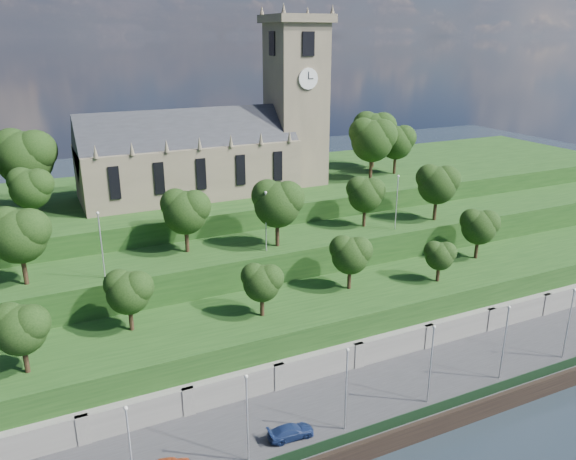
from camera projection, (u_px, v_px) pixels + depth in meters
ground at (375, 456)px, 53.72m from camera, size 320.00×320.00×0.00m
promenade at (343, 411)px, 58.52m from camera, size 160.00×12.00×2.00m
quay_wall at (376, 447)px, 53.32m from camera, size 160.00×0.50×2.20m
fence at (373, 430)px, 53.39m from camera, size 160.00×0.10×1.20m
retaining_wall at (317, 370)px, 63.13m from camera, size 160.00×2.10×5.00m
embankment_lower at (293, 334)px, 67.79m from camera, size 160.00×12.00×8.00m
embankment_upper at (258, 284)px, 76.53m from camera, size 160.00×10.00×12.00m
hilltop at (210, 229)px, 93.97m from camera, size 160.00×32.00×15.00m
church at (219, 143)px, 85.96m from camera, size 38.60×12.35×27.60m
trees_lower at (294, 267)px, 65.29m from camera, size 64.20×8.80×7.28m
trees_upper at (259, 204)px, 71.91m from camera, size 62.35×8.74×8.89m
trees_hilltop at (212, 149)px, 84.74m from camera, size 73.54×15.98×11.34m
lamp_posts_promenade at (346, 384)px, 52.73m from camera, size 60.36×0.36×8.95m
lamp_posts_upper at (266, 217)px, 70.52m from camera, size 40.36×0.36×7.91m
car_right at (291, 432)px, 53.03m from camera, size 4.60×2.10×1.30m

